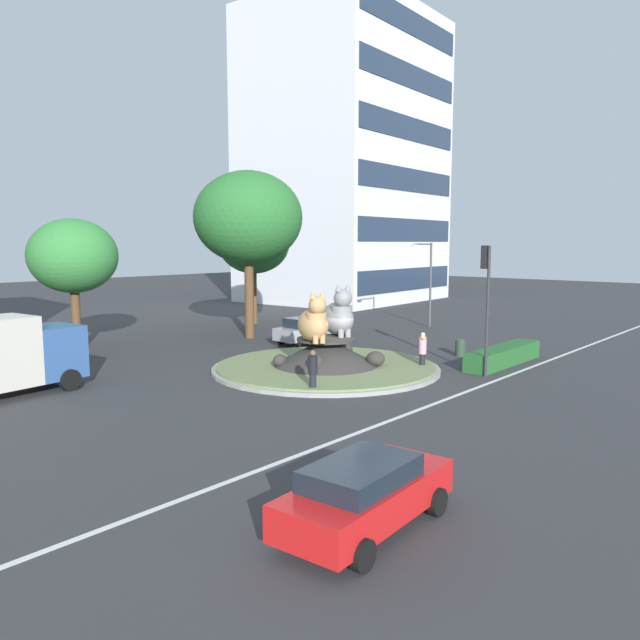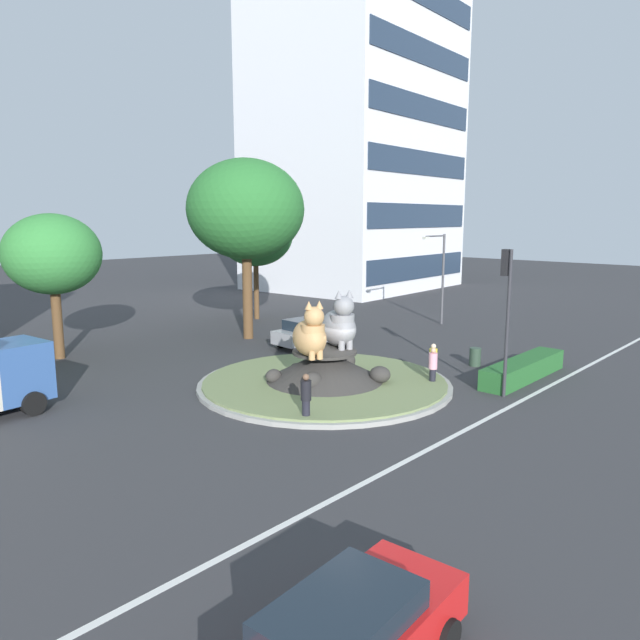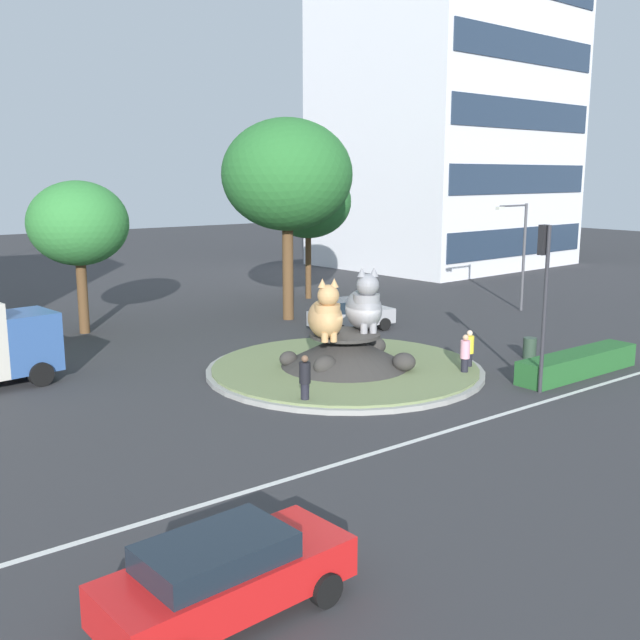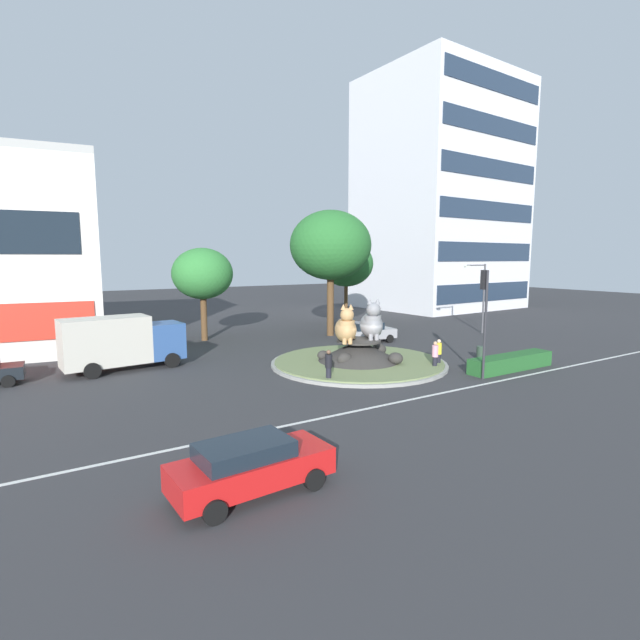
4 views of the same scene
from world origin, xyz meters
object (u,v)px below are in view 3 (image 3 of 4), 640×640
Objects in this scene: litter_bin at (530,348)px; office_tower at (447,90)px; traffic_light_mast at (544,279)px; cat_statue_calico at (326,316)px; sedan_on_far_lane at (351,314)px; hatchback_near_shophouse at (225,575)px; pedestrian_black_shirt at (305,380)px; cat_statue_grey at (365,307)px; streetlight_arm at (520,247)px; pedestrian_pink_shirt at (465,355)px; pedestrian_yellow_shirt at (469,350)px; second_tree_near_tower at (308,202)px; broadleaf_tree_behind_island at (78,224)px; third_tree_left at (287,175)px.

office_tower is at bearing 49.30° from litter_bin.
traffic_light_mast is 0.20× the size of office_tower.
sedan_on_far_lane is (6.45, 6.20, -1.59)m from cat_statue_calico.
pedestrian_black_shirt is at bearing 43.36° from hatchback_near_shophouse.
cat_statue_grey reaches higher than pedestrian_black_shirt.
cat_statue_calico is 0.55× the size of sedan_on_far_lane.
hatchback_near_shophouse is (-17.49, -17.43, -0.02)m from sedan_on_far_lane.
streetlight_arm is 3.54× the size of pedestrian_pink_shirt.
hatchback_near_shophouse reaches higher than litter_bin.
pedestrian_yellow_shirt is at bearing 27.91° from streetlight_arm.
second_tree_near_tower is 20.48m from pedestrian_pink_shirt.
broadleaf_tree_behind_island is at bearing -172.01° from pedestrian_yellow_shirt.
litter_bin is (3.07, -13.40, -7.20)m from third_tree_left.
office_tower is 4.82× the size of streetlight_arm.
broadleaf_tree_behind_island reaches higher than cat_statue_calico.
pedestrian_pink_shirt is 4.65m from litter_bin.
pedestrian_black_shirt is (-7.67, 3.70, -3.17)m from traffic_light_mast.
pedestrian_yellow_shirt is (-5.75, -18.24, -5.14)m from second_tree_near_tower.
broadleaf_tree_behind_island is 8.24× the size of litter_bin.
cat_statue_grey is 1.54× the size of pedestrian_yellow_shirt.
third_tree_left reaches higher than cat_statue_calico.
streetlight_arm is at bearing 40.18° from litter_bin.
cat_statue_calico is 0.23× the size of third_tree_left.
litter_bin is at bearing -51.86° from broadleaf_tree_behind_island.
broadleaf_tree_behind_island is 1.58× the size of hatchback_near_shophouse.
sedan_on_far_lane is at bearing -148.66° from office_tower.
cat_statue_calico is 13.09m from third_tree_left.
traffic_light_mast is 3.46× the size of pedestrian_pink_shirt.
streetlight_arm is 15.66m from pedestrian_pink_shirt.
second_tree_near_tower reaches higher than pedestrian_black_shirt.
hatchback_near_shophouse is 21.53m from litter_bin.
office_tower is at bearing 26.28° from third_tree_left.
pedestrian_black_shirt reaches higher than litter_bin.
broadleaf_tree_behind_island reaches higher than pedestrian_yellow_shirt.
pedestrian_pink_shirt is 0.40× the size of sedan_on_far_lane.
traffic_light_mast reaches higher than pedestrian_black_shirt.
pedestrian_pink_shirt is at bearing -138.68° from office_tower.
hatchback_near_shophouse is at bearing -83.36° from pedestrian_yellow_shirt.
second_tree_near_tower is at bearing 71.89° from pedestrian_pink_shirt.
cat_statue_grey is 17.69m from second_tree_near_tower.
broadleaf_tree_behind_island is 4.16× the size of pedestrian_black_shirt.
office_tower reaches higher than third_tree_left.
pedestrian_yellow_shirt is at bearing 86.65° from cat_statue_calico.
pedestrian_yellow_shirt is at bearing 24.26° from hatchback_near_shophouse.
cat_statue_grey is at bearing 37.55° from hatchback_near_shophouse.
cat_statue_calico reaches higher than pedestrian_black_shirt.
traffic_light_mast is at bearing -92.75° from third_tree_left.
third_tree_left is at bearing 104.98° from sedan_on_far_lane.
traffic_light_mast is at bearing 49.23° from cat_statue_grey.
traffic_light_mast is at bearing -139.98° from litter_bin.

